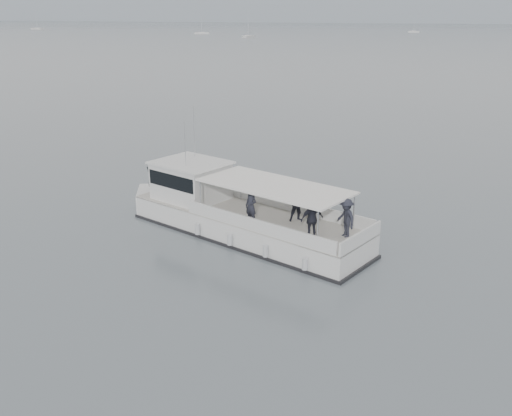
% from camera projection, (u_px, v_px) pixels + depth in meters
% --- Properties ---
extents(ground, '(1400.00, 1400.00, 0.00)m').
position_uv_depth(ground, '(179.00, 224.00, 31.55)').
color(ground, slate).
rests_on(ground, ground).
extents(headland, '(1400.00, 90.00, 28.00)m').
position_uv_depth(headland, '(441.00, 7.00, 529.07)').
color(headland, '#939EA8').
rests_on(headland, ground).
extents(tour_boat, '(15.00, 8.33, 6.43)m').
position_uv_depth(tour_boat, '(228.00, 211.00, 30.38)').
color(tour_boat, white).
rests_on(tour_boat, ground).
extents(moored_fleet, '(454.57, 318.48, 10.91)m').
position_uv_depth(moored_fleet, '(357.00, 37.00, 246.07)').
color(moored_fleet, white).
rests_on(moored_fleet, ground).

